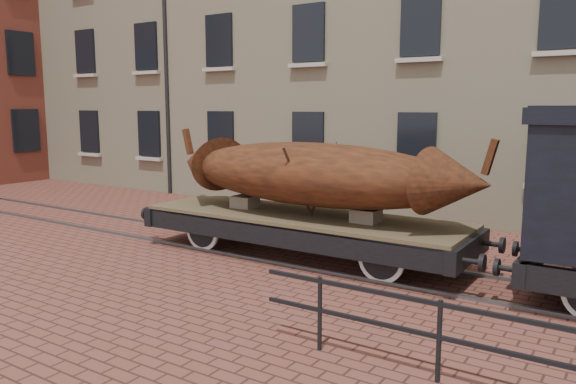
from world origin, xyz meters
The scene contains 4 objects.
ground centered at (0.00, 0.00, 0.00)m, with size 90.00×90.00×0.00m, color brown.
rail_track centered at (0.00, 0.00, 0.03)m, with size 30.00×1.52×0.06m.
flatcar_wagon centered at (0.35, 0.00, 0.75)m, with size 7.98×2.16×1.20m.
iron_boat centered at (0.60, 0.00, 1.83)m, with size 7.47×2.31×1.75m.
Camera 1 is at (6.52, -9.94, 3.20)m, focal length 35.00 mm.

